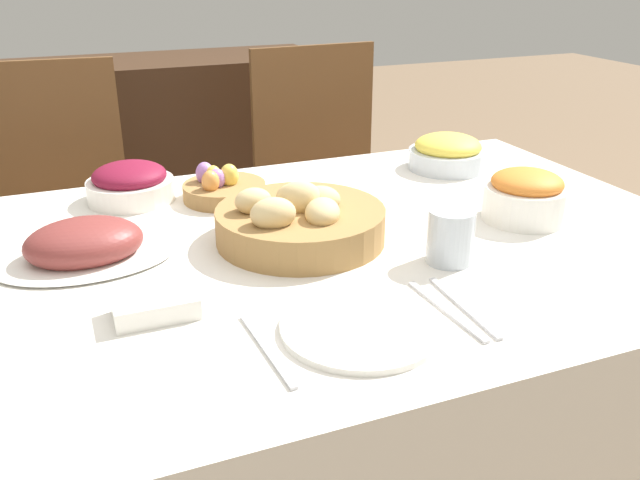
{
  "coord_description": "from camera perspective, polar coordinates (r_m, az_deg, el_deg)",
  "views": [
    {
      "loc": [
        -0.4,
        -1.06,
        1.23
      ],
      "look_at": [
        -0.0,
        -0.07,
        0.78
      ],
      "focal_mm": 38.0,
      "sensor_mm": 36.0,
      "label": 1
    }
  ],
  "objects": [
    {
      "name": "dining_table",
      "position": [
        1.42,
        -1.11,
        -14.14
      ],
      "size": [
        1.54,
        0.99,
        0.74
      ],
      "color": "white",
      "rests_on": "ground"
    },
    {
      "name": "chair_far_right",
      "position": [
        2.18,
        0.79,
        3.97
      ],
      "size": [
        0.44,
        0.44,
        0.96
      ],
      "rotation": [
        0.0,
        0.0,
        0.05
      ],
      "color": "brown",
      "rests_on": "ground"
    },
    {
      "name": "chair_far_left",
      "position": [
        2.03,
        -21.39,
        0.76
      ],
      "size": [
        0.45,
        0.45,
        0.96
      ],
      "rotation": [
        0.0,
        0.0,
        -0.08
      ],
      "color": "brown",
      "rests_on": "ground"
    },
    {
      "name": "sideboard",
      "position": [
        2.74,
        -14.87,
        5.45
      ],
      "size": [
        1.44,
        0.44,
        0.86
      ],
      "color": "#3D2616",
      "rests_on": "ground"
    },
    {
      "name": "bread_basket",
      "position": [
        1.24,
        -1.85,
        1.61
      ],
      "size": [
        0.31,
        0.31,
        0.11
      ],
      "color": "#9E7542",
      "rests_on": "dining_table"
    },
    {
      "name": "egg_basket",
      "position": [
        1.47,
        -8.22,
        4.36
      ],
      "size": [
        0.18,
        0.18,
        0.08
      ],
      "color": "#9E7542",
      "rests_on": "dining_table"
    },
    {
      "name": "ham_platter",
      "position": [
        1.24,
        -19.21,
        -0.45
      ],
      "size": [
        0.31,
        0.22,
        0.08
      ],
      "color": "white",
      "rests_on": "dining_table"
    },
    {
      "name": "beet_salad_bowl",
      "position": [
        1.5,
        -15.69,
        4.61
      ],
      "size": [
        0.18,
        0.18,
        0.08
      ],
      "color": "white",
      "rests_on": "dining_table"
    },
    {
      "name": "pineapple_bowl",
      "position": [
        1.69,
        10.69,
        7.22
      ],
      "size": [
        0.19,
        0.19,
        0.09
      ],
      "color": "silver",
      "rests_on": "dining_table"
    },
    {
      "name": "carrot_bowl",
      "position": [
        1.4,
        16.93,
        3.57
      ],
      "size": [
        0.16,
        0.16,
        0.1
      ],
      "color": "white",
      "rests_on": "dining_table"
    },
    {
      "name": "dinner_plate",
      "position": [
        0.97,
        3.47,
        -7.35
      ],
      "size": [
        0.23,
        0.23,
        0.01
      ],
      "color": "white",
      "rests_on": "dining_table"
    },
    {
      "name": "fork",
      "position": [
        0.92,
        -4.53,
        -9.16
      ],
      "size": [
        0.02,
        0.2,
        0.0
      ],
      "rotation": [
        0.0,
        0.0,
        0.04
      ],
      "color": "silver",
      "rests_on": "dining_table"
    },
    {
      "name": "knife",
      "position": [
        1.03,
        10.58,
        -5.85
      ],
      "size": [
        0.02,
        0.2,
        0.0
      ],
      "rotation": [
        0.0,
        0.0,
        0.04
      ],
      "color": "silver",
      "rests_on": "dining_table"
    },
    {
      "name": "spoon",
      "position": [
        1.04,
        11.98,
        -5.52
      ],
      "size": [
        0.02,
        0.2,
        0.0
      ],
      "rotation": [
        0.0,
        0.0,
        -0.04
      ],
      "color": "silver",
      "rests_on": "dining_table"
    },
    {
      "name": "drinking_cup",
      "position": [
        1.17,
        10.92,
        0.32
      ],
      "size": [
        0.08,
        0.08,
        0.09
      ],
      "color": "silver",
      "rests_on": "dining_table"
    },
    {
      "name": "butter_dish",
      "position": [
        1.02,
        -13.71,
        -5.44
      ],
      "size": [
        0.12,
        0.08,
        0.03
      ],
      "color": "white",
      "rests_on": "dining_table"
    }
  ]
}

